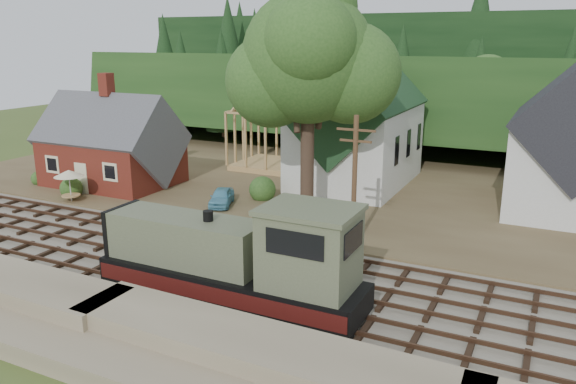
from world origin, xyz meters
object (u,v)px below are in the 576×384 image
at_px(car_green, 70,180).
at_px(car_blue, 222,197).
at_px(patio_set, 69,175).
at_px(locomotive, 238,261).

bearing_deg(car_green, car_blue, -70.62).
relative_size(car_blue, patio_set, 1.53).
distance_m(car_green, patio_set, 4.64).
height_order(car_green, patio_set, patio_set).
distance_m(locomotive, patio_set, 21.30).
bearing_deg(patio_set, car_green, 137.26).
relative_size(locomotive, car_green, 3.88).
relative_size(locomotive, patio_set, 5.39).
distance_m(locomotive, car_green, 25.53).
bearing_deg(car_blue, locomotive, -76.04).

